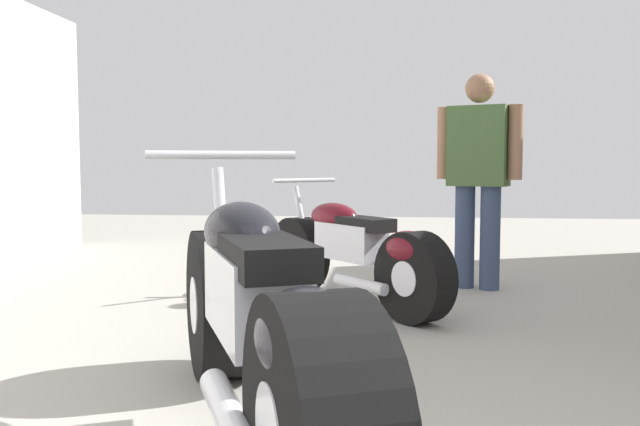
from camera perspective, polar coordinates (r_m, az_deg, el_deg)
The scene contains 4 objects.
ground_plane at distance 4.17m, azimuth -0.10°, elevation -9.55°, with size 16.45×16.45×0.00m, color #A8A399.
motorcycle_maroon_cruiser at distance 2.39m, azimuth -5.39°, elevation -9.44°, with size 1.14×2.16×1.05m.
motorcycle_black_naked at distance 4.68m, azimuth 2.87°, elevation -3.42°, with size 1.37×1.53×0.88m.
mechanic_in_blue at distance 5.43m, azimuth 13.22°, elevation 3.70°, with size 0.66×0.39×1.68m.
Camera 1 is at (0.44, -0.60, 1.00)m, focal length 37.92 mm.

